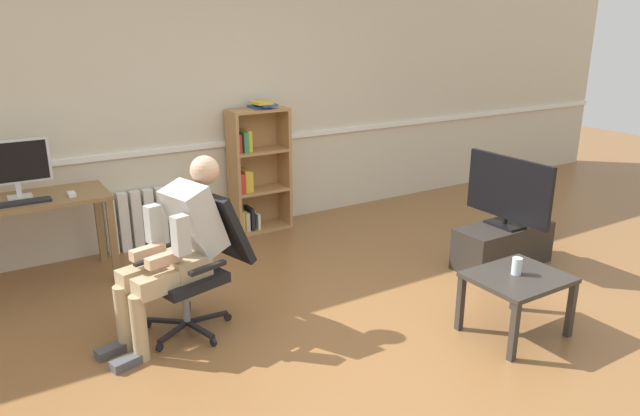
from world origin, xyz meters
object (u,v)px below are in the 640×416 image
Objects in this scene: radiator at (143,219)px; coffee_table at (518,284)px; person_seated at (176,246)px; office_chair at (201,256)px; imac_monitor at (15,164)px; keyboard at (25,202)px; tv_stand at (502,245)px; bookshelf at (255,171)px; drinking_glass at (517,266)px; computer_mouse at (72,194)px; tv_screen at (508,190)px; computer_desk at (30,212)px.

coffee_table is at bearing -60.07° from radiator.
office_chair is at bearing 90.00° from person_seated.
radiator is at bearing 16.81° from imac_monitor.
person_seated is (-0.19, -0.05, 0.13)m from office_chair.
keyboard is 0.41× the size of tv_stand.
radiator is 1.09× the size of coffee_table.
bookshelf reaches higher than coffee_table.
computer_mouse is at bearing 134.19° from drinking_glass.
office_chair is (0.98, -1.41, -0.50)m from imac_monitor.
bookshelf is at bearing 12.76° from computer_mouse.
radiator is (1.03, 0.31, -0.74)m from imac_monitor.
computer_mouse is 3.70m from tv_stand.
radiator is (1.02, 0.53, -0.48)m from keyboard.
tv_screen is 1.24m from drinking_glass.
coffee_table is at bearing -87.52° from drinking_glass.
computer_mouse is (0.35, 0.02, 0.01)m from keyboard.
computer_mouse reaches higher than coffee_table.
computer_mouse is 3.66m from tv_screen.
tv_stand is 0.51m from tv_screen.
computer_mouse is 3.49m from coffee_table.
person_seated is 10.25× the size of drinking_glass.
bookshelf reaches higher than tv_screen.
imac_monitor is 4.38× the size of drinking_glass.
radiator is 3.39m from tv_screen.
bookshelf is 2.98m from coffee_table.
office_chair reaches higher than radiator.
keyboard reaches higher than coffee_table.
tv_stand is at bearing -26.52° from imac_monitor.
imac_monitor is 1.31m from radiator.
tv_screen is 1.38× the size of coffee_table.
tv_screen is (0.00, 0.00, 0.51)m from tv_stand.
radiator is 0.79× the size of tv_screen.
drinking_glass is at bearing -41.74° from keyboard.
computer_desk is at bearing -172.17° from bookshelf.
computer_desk is 0.19m from keyboard.
imac_monitor is at bearing 121.47° from computer_desk.
computer_mouse is at bearing -142.95° from radiator.
imac_monitor is at bearing 153.48° from tv_stand.
computer_desk is at bearing -159.96° from office_chair.
person_seated is at bearing -61.61° from imac_monitor.
computer_desk is 10.00× the size of drinking_glass.
computer_mouse is 0.08× the size of person_seated.
bookshelf is (2.19, 0.22, -0.39)m from imac_monitor.
office_chair is 0.23m from person_seated.
drinking_glass is (-0.87, -0.86, -0.20)m from tv_screen.
drinking_glass is at bearing -135.55° from tv_stand.
drinking_glass is at bearing -59.90° from radiator.
bookshelf is 2.19m from person_seated.
tv_screen is at bearing 45.15° from coffee_table.
keyboard is 3.96m from tv_screen.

